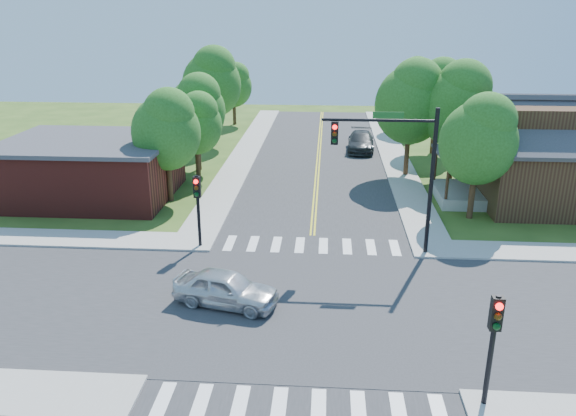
# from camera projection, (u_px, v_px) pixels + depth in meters

# --- Properties ---
(ground) EXTENTS (100.00, 100.00, 0.00)m
(ground) POSITION_uv_depth(u_px,v_px,m) (307.00, 307.00, 22.70)
(ground) COLOR #2F4C17
(ground) RESTS_ON ground
(road_ns) EXTENTS (10.00, 90.00, 0.04)m
(road_ns) POSITION_uv_depth(u_px,v_px,m) (307.00, 307.00, 22.70)
(road_ns) COLOR #2D2D30
(road_ns) RESTS_ON ground
(road_ew) EXTENTS (90.00, 10.00, 0.04)m
(road_ew) POSITION_uv_depth(u_px,v_px,m) (307.00, 307.00, 22.70)
(road_ew) COLOR #2D2D30
(road_ew) RESTS_ON ground
(intersection_patch) EXTENTS (10.20, 10.20, 0.06)m
(intersection_patch) POSITION_uv_depth(u_px,v_px,m) (307.00, 307.00, 22.70)
(intersection_patch) COLOR #2D2D30
(intersection_patch) RESTS_ON ground
(sidewalk_ne) EXTENTS (40.00, 40.00, 0.14)m
(sidewalk_ne) POSITION_uv_depth(u_px,v_px,m) (559.00, 193.00, 36.48)
(sidewalk_ne) COLOR #9E9B93
(sidewalk_ne) RESTS_ON ground
(sidewalk_nw) EXTENTS (40.00, 40.00, 0.14)m
(sidewalk_nw) POSITION_uv_depth(u_px,v_px,m) (86.00, 183.00, 38.59)
(sidewalk_nw) COLOR #9E9B93
(sidewalk_nw) RESTS_ON ground
(crosswalk_north) EXTENTS (8.85, 2.00, 0.01)m
(crosswalk_north) POSITION_uv_depth(u_px,v_px,m) (312.00, 245.00, 28.51)
(crosswalk_north) COLOR white
(crosswalk_north) RESTS_ON ground
(crosswalk_south) EXTENTS (8.85, 2.00, 0.01)m
(crosswalk_south) POSITION_uv_depth(u_px,v_px,m) (299.00, 409.00, 16.87)
(crosswalk_south) COLOR white
(crosswalk_south) RESTS_ON ground
(centerline) EXTENTS (0.30, 90.00, 0.01)m
(centerline) POSITION_uv_depth(u_px,v_px,m) (307.00, 306.00, 22.69)
(centerline) COLOR yellow
(centerline) RESTS_ON ground
(signal_mast_ne) EXTENTS (5.30, 0.42, 7.20)m
(signal_mast_ne) POSITION_uv_depth(u_px,v_px,m) (397.00, 158.00, 26.06)
(signal_mast_ne) COLOR black
(signal_mast_ne) RESTS_ON ground
(signal_pole_se) EXTENTS (0.34, 0.42, 3.80)m
(signal_pole_se) POSITION_uv_depth(u_px,v_px,m) (494.00, 331.00, 16.15)
(signal_pole_se) COLOR black
(signal_pole_se) RESTS_ON ground
(signal_pole_nw) EXTENTS (0.34, 0.42, 3.80)m
(signal_pole_nw) POSITION_uv_depth(u_px,v_px,m) (198.00, 198.00, 27.42)
(signal_pole_nw) COLOR black
(signal_pole_nw) RESTS_ON ground
(house_ne) EXTENTS (13.05, 8.80, 7.11)m
(house_ne) POSITION_uv_depth(u_px,v_px,m) (566.00, 150.00, 33.94)
(house_ne) COLOR #341C12
(house_ne) RESTS_ON ground
(building_nw) EXTENTS (10.40, 8.40, 3.73)m
(building_nw) POSITION_uv_depth(u_px,v_px,m) (91.00, 168.00, 35.42)
(building_nw) COLOR maroon
(building_nw) RESTS_ON ground
(tree_e_a) EXTENTS (4.26, 4.04, 7.24)m
(tree_e_a) POSITION_uv_depth(u_px,v_px,m) (480.00, 137.00, 30.71)
(tree_e_a) COLOR #382314
(tree_e_a) RESTS_ON ground
(tree_e_b) EXTENTS (4.91, 4.67, 8.35)m
(tree_e_b) POSITION_uv_depth(u_px,v_px,m) (459.00, 102.00, 37.49)
(tree_e_b) COLOR #382314
(tree_e_b) RESTS_ON ground
(tree_e_c) EXTENTS (4.61, 4.38, 7.84)m
(tree_e_c) POSITION_uv_depth(u_px,v_px,m) (438.00, 91.00, 44.94)
(tree_e_c) COLOR #382314
(tree_e_c) RESTS_ON ground
(tree_e_d) EXTENTS (4.21, 4.00, 7.16)m
(tree_e_d) POSITION_uv_depth(u_px,v_px,m) (414.00, 82.00, 53.73)
(tree_e_d) COLOR #382314
(tree_e_d) RESTS_ON ground
(tree_w_a) EXTENTS (4.17, 3.96, 7.08)m
(tree_w_a) POSITION_uv_depth(u_px,v_px,m) (167.00, 128.00, 33.67)
(tree_w_a) COLOR #382314
(tree_w_a) RESTS_ON ground
(tree_w_b) EXTENTS (4.23, 4.01, 7.18)m
(tree_w_b) POSITION_uv_depth(u_px,v_px,m) (197.00, 107.00, 40.35)
(tree_w_b) COLOR #382314
(tree_w_b) RESTS_ON ground
(tree_w_c) EXTENTS (5.04, 4.78, 8.56)m
(tree_w_c) POSITION_uv_depth(u_px,v_px,m) (212.00, 80.00, 47.69)
(tree_w_c) COLOR #382314
(tree_w_c) RESTS_ON ground
(tree_w_d) EXTENTS (3.74, 3.55, 6.36)m
(tree_w_d) POSITION_uv_depth(u_px,v_px,m) (234.00, 84.00, 56.81)
(tree_w_d) COLOR #382314
(tree_w_d) RESTS_ON ground
(tree_house) EXTENTS (4.92, 4.67, 8.36)m
(tree_house) POSITION_uv_depth(u_px,v_px,m) (412.00, 100.00, 38.52)
(tree_house) COLOR #382314
(tree_house) RESTS_ON ground
(tree_bldg) EXTENTS (3.63, 3.45, 6.17)m
(tree_bldg) POSITION_uv_depth(u_px,v_px,m) (197.00, 122.00, 38.55)
(tree_bldg) COLOR #382314
(tree_bldg) RESTS_ON ground
(car_silver) EXTENTS (3.82, 5.13, 1.46)m
(car_silver) POSITION_uv_depth(u_px,v_px,m) (226.00, 289.00, 22.63)
(car_silver) COLOR silver
(car_silver) RESTS_ON ground
(car_dgrey) EXTENTS (2.76, 5.55, 1.54)m
(car_dgrey) POSITION_uv_depth(u_px,v_px,m) (361.00, 142.00, 47.25)
(car_dgrey) COLOR #2C2F31
(car_dgrey) RESTS_ON ground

